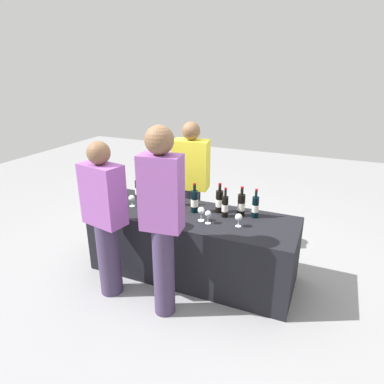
{
  "coord_description": "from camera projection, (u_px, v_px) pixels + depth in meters",
  "views": [
    {
      "loc": [
        1.27,
        -2.94,
        2.18
      ],
      "look_at": [
        0.0,
        0.0,
        0.97
      ],
      "focal_mm": 31.19,
      "sensor_mm": 36.0,
      "label": 1
    }
  ],
  "objects": [
    {
      "name": "ground_plane",
      "position": [
        192.0,
        272.0,
        3.77
      ],
      "size": [
        12.0,
        12.0,
        0.0
      ],
      "primitive_type": "plane",
      "color": "gray"
    },
    {
      "name": "tasting_table",
      "position": [
        192.0,
        244.0,
        3.64
      ],
      "size": [
        2.2,
        0.77,
        0.72
      ],
      "primitive_type": "cube",
      "color": "black",
      "rests_on": "ground_plane"
    },
    {
      "name": "wine_bottle_0",
      "position": [
        138.0,
        189.0,
        3.88
      ],
      "size": [
        0.07,
        0.07,
        0.32
      ],
      "color": "black",
      "rests_on": "tasting_table"
    },
    {
      "name": "wine_bottle_1",
      "position": [
        180.0,
        196.0,
        3.71
      ],
      "size": [
        0.07,
        0.07,
        0.29
      ],
      "color": "black",
      "rests_on": "tasting_table"
    },
    {
      "name": "wine_bottle_2",
      "position": [
        194.0,
        201.0,
        3.53
      ],
      "size": [
        0.08,
        0.08,
        0.32
      ],
      "color": "black",
      "rests_on": "tasting_table"
    },
    {
      "name": "wine_bottle_3",
      "position": [
        219.0,
        201.0,
        3.53
      ],
      "size": [
        0.08,
        0.08,
        0.32
      ],
      "color": "black",
      "rests_on": "tasting_table"
    },
    {
      "name": "wine_bottle_4",
      "position": [
        225.0,
        206.0,
        3.42
      ],
      "size": [
        0.07,
        0.07,
        0.32
      ],
      "color": "black",
      "rests_on": "tasting_table"
    },
    {
      "name": "wine_bottle_5",
      "position": [
        241.0,
        205.0,
        3.44
      ],
      "size": [
        0.08,
        0.08,
        0.32
      ],
      "color": "black",
      "rests_on": "tasting_table"
    },
    {
      "name": "wine_bottle_6",
      "position": [
        255.0,
        207.0,
        3.41
      ],
      "size": [
        0.07,
        0.07,
        0.31
      ],
      "color": "black",
      "rests_on": "tasting_table"
    },
    {
      "name": "wine_glass_0",
      "position": [
        132.0,
        199.0,
        3.68
      ],
      "size": [
        0.07,
        0.07,
        0.13
      ],
      "color": "silver",
      "rests_on": "tasting_table"
    },
    {
      "name": "wine_glass_1",
      "position": [
        201.0,
        211.0,
        3.33
      ],
      "size": [
        0.07,
        0.07,
        0.15
      ],
      "color": "silver",
      "rests_on": "tasting_table"
    },
    {
      "name": "wine_glass_2",
      "position": [
        208.0,
        214.0,
        3.28
      ],
      "size": [
        0.06,
        0.06,
        0.14
      ],
      "color": "silver",
      "rests_on": "tasting_table"
    },
    {
      "name": "wine_glass_3",
      "position": [
        239.0,
        218.0,
        3.22
      ],
      "size": [
        0.07,
        0.07,
        0.13
      ],
      "color": "silver",
      "rests_on": "tasting_table"
    },
    {
      "name": "server_pouring",
      "position": [
        191.0,
        183.0,
        4.07
      ],
      "size": [
        0.45,
        0.29,
        1.59
      ],
      "rotation": [
        0.0,
        0.0,
        3.28
      ],
      "color": "black",
      "rests_on": "ground_plane"
    },
    {
      "name": "guest_0",
      "position": [
        105.0,
        217.0,
        3.17
      ],
      "size": [
        0.44,
        0.3,
        1.57
      ],
      "rotation": [
        0.0,
        0.0,
        -0.19
      ],
      "color": "#3F3351",
      "rests_on": "ground_plane"
    },
    {
      "name": "guest_1",
      "position": [
        162.0,
        216.0,
        2.83
      ],
      "size": [
        0.37,
        0.24,
        1.76
      ],
      "rotation": [
        0.0,
        0.0,
        0.12
      ],
      "color": "#3F3351",
      "rests_on": "ground_plane"
    }
  ]
}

